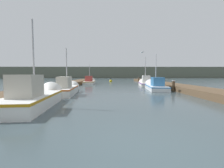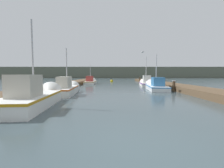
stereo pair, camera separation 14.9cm
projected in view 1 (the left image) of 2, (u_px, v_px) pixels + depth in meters
ground_plane at (143, 149)px, 3.24m from camera, size 200.00×200.00×0.00m
dock_left at (63, 85)px, 19.12m from camera, size 2.54×40.00×0.50m
dock_right at (168, 85)px, 19.27m from camera, size 2.54×40.00×0.50m
distant_shore_ridge at (112, 73)px, 73.62m from camera, size 120.00×16.00×4.99m
fishing_boat_0 at (36, 97)px, 7.70m from camera, size 2.11×5.35×4.82m
fishing_boat_1 at (68, 88)px, 12.82m from camera, size 1.85×5.91×4.16m
fishing_boat_2 at (155, 86)px, 16.48m from camera, size 2.22×5.73×4.33m
fishing_boat_3 at (145, 83)px, 21.59m from camera, size 2.02×5.22×4.56m
fishing_boat_4 at (90, 82)px, 26.60m from camera, size 1.78×5.60×3.87m
mooring_piling_0 at (173, 86)px, 14.28m from camera, size 0.31×0.31×1.04m
mooring_piling_1 at (139, 79)px, 31.73m from camera, size 0.27×0.27×1.12m
channel_buoy at (111, 81)px, 32.54m from camera, size 0.62×0.62×1.12m
seagull_1 at (142, 52)px, 13.79m from camera, size 0.30×0.56×0.12m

